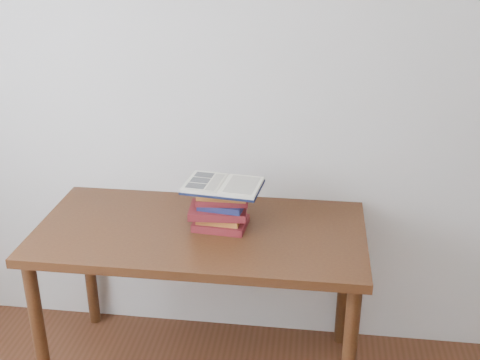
# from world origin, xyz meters

# --- Properties ---
(room_shell) EXTENTS (3.54, 3.54, 2.62)m
(room_shell) POSITION_xyz_m (-0.08, 0.01, 1.63)
(room_shell) COLOR beige
(room_shell) RESTS_ON ground
(desk) EXTENTS (1.47, 0.73, 0.79)m
(desk) POSITION_xyz_m (-0.05, 1.38, 0.69)
(desk) COLOR #432610
(desk) RESTS_ON ground
(book_stack) EXTENTS (0.27, 0.19, 0.19)m
(book_stack) POSITION_xyz_m (0.04, 1.41, 0.88)
(book_stack) COLOR maroon
(book_stack) RESTS_ON desk
(open_book) EXTENTS (0.35, 0.27, 0.03)m
(open_book) POSITION_xyz_m (0.05, 1.42, 0.98)
(open_book) COLOR black
(open_book) RESTS_ON book_stack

